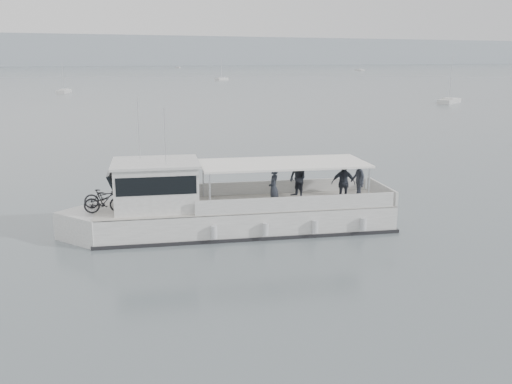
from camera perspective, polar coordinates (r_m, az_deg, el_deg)
name	(u,v)px	position (r m, az deg, el deg)	size (l,w,h in m)	color
ground	(277,209)	(27.84, 2.15, -1.69)	(1400.00, 1400.00, 0.00)	#515B5F
headland	(0,50)	(584.14, -24.20, 12.80)	(1400.00, 90.00, 28.00)	#939EA8
tour_boat	(217,209)	(24.11, -3.96, -1.69)	(14.10, 6.41, 5.91)	white
moored_fleet	(1,80)	(202.54, -24.13, 10.20)	(369.45, 362.18, 10.24)	white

